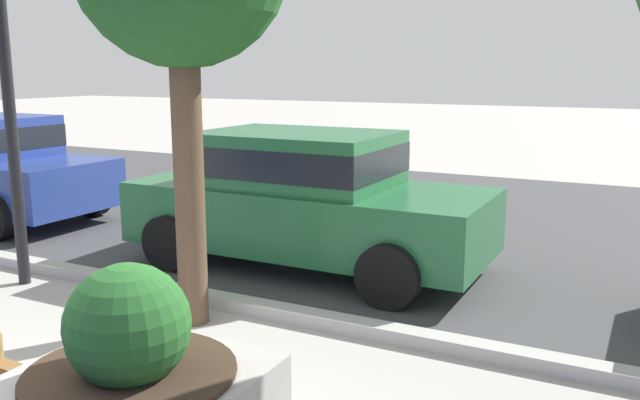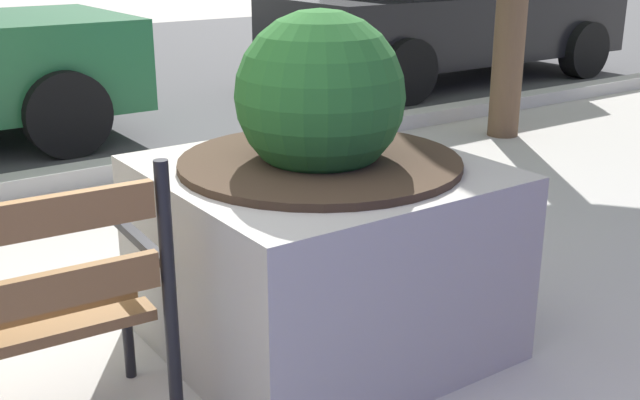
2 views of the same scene
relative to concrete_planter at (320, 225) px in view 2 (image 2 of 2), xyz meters
The scene contains 2 objects.
concrete_planter is the anchor object (origin of this frame).
parked_car_black 6.29m from the concrete_planter, 42.28° to the left, with size 4.11×1.94×1.56m.
Camera 2 is at (-0.27, -2.10, 1.56)m, focal length 44.19 mm.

